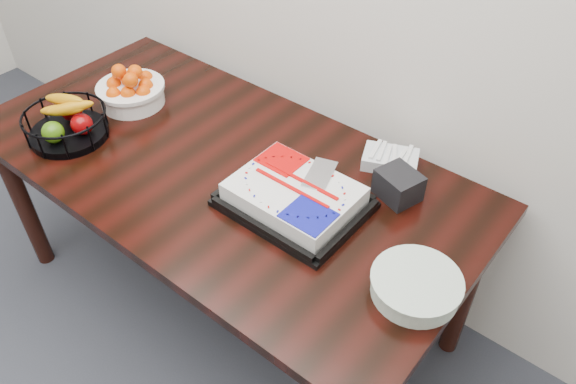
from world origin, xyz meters
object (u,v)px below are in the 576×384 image
Objects in this scene: tangerine_bowl at (130,87)px; fruit_basket at (66,122)px; plate_stack at (416,286)px; napkin_box at (398,185)px; table at (220,181)px; cake_tray at (294,197)px.

fruit_basket is at bearing -90.89° from tangerine_bowl.
tangerine_bowl reaches higher than plate_stack.
tangerine_bowl reaches higher than fruit_basket.
fruit_basket reaches higher than napkin_box.
tangerine_bowl is (-0.51, 0.05, 0.16)m from table.
table is at bearing -157.49° from napkin_box.
table is 0.80m from plate_stack.
cake_tray is 0.85m from tangerine_bowl.
tangerine_bowl is at bearing 174.48° from plate_stack.
tangerine_bowl reaches higher than cake_tray.
cake_tray reaches higher than plate_stack.
table is 0.36m from cake_tray.
fruit_basket is at bearing -165.41° from cake_tray.
table is 7.43× the size of plate_stack.
plate_stack is (0.46, -0.06, -0.01)m from cake_tray.
plate_stack is at bearing 6.92° from fruit_basket.
table is 7.01× the size of tangerine_bowl.
fruit_basket is at bearing -173.08° from plate_stack.
cake_tray is 1.74× the size of plate_stack.
tangerine_bowl is at bearing 89.11° from fruit_basket.
plate_stack is (1.30, 0.16, -0.03)m from fruit_basket.
table is 0.62m from napkin_box.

